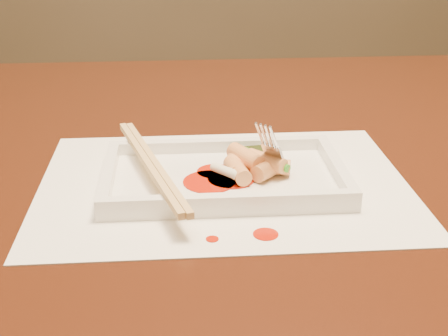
{
  "coord_description": "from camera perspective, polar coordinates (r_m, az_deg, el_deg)",
  "views": [
    {
      "loc": [
        0.03,
        -0.72,
        1.04
      ],
      "look_at": [
        0.08,
        -0.11,
        0.77
      ],
      "focal_mm": 50.0,
      "sensor_mm": 36.0,
      "label": 1
    }
  ],
  "objects": [
    {
      "name": "sauce_splatter_b",
      "position": [
        0.57,
        -1.08,
        -6.51
      ],
      "size": [
        0.01,
        0.01,
        0.0
      ],
      "primitive_type": "cylinder",
      "color": "#B71905",
      "rests_on": "placemat"
    },
    {
      "name": "fork",
      "position": [
        0.68,
        5.84,
        5.77
      ],
      "size": [
        0.09,
        0.1,
        0.14
      ],
      "primitive_type": null,
      "color": "silver",
      "rests_on": "plate_base"
    },
    {
      "name": "sauce_blob_2",
      "position": [
        0.67,
        0.66,
        -1.0
      ],
      "size": [
        0.05,
        0.05,
        0.0
      ],
      "primitive_type": "cylinder",
      "color": "#B71905",
      "rests_on": "plate_base"
    },
    {
      "name": "plate_rim_left",
      "position": [
        0.68,
        -10.51,
        -0.56
      ],
      "size": [
        0.01,
        0.14,
        0.01
      ],
      "primitive_type": "cube",
      "color": "white",
      "rests_on": "plate_base"
    },
    {
      "name": "sauce_blob_1",
      "position": [
        0.66,
        -1.34,
        -1.26
      ],
      "size": [
        0.06,
        0.06,
        0.0
      ],
      "primitive_type": "cylinder",
      "color": "#B71905",
      "rests_on": "plate_base"
    },
    {
      "name": "veg_piece",
      "position": [
        0.71,
        2.55,
        1.2
      ],
      "size": [
        0.04,
        0.03,
        0.01
      ],
      "primitive_type": "cube",
      "rotation": [
        0.0,
        0.0,
        0.14
      ],
      "color": "black",
      "rests_on": "plate_base"
    },
    {
      "name": "chopstick_a",
      "position": [
        0.67,
        -7.01,
        0.37
      ],
      "size": [
        0.08,
        0.24,
        0.01
      ],
      "primitive_type": "cube",
      "rotation": [
        0.0,
        0.0,
        0.28
      ],
      "color": "tan",
      "rests_on": "plate_rim_near"
    },
    {
      "name": "sauce_blob_0",
      "position": [
        0.69,
        -0.85,
        -0.33
      ],
      "size": [
        0.04,
        0.04,
        0.0
      ],
      "primitive_type": "cylinder",
      "color": "#B71905",
      "rests_on": "plate_base"
    },
    {
      "name": "table",
      "position": [
        0.82,
        -6.25,
        -4.82
      ],
      "size": [
        1.4,
        0.9,
        0.75
      ],
      "color": "black",
      "rests_on": "ground"
    },
    {
      "name": "rice_cake_5",
      "position": [
        0.68,
        3.89,
        0.66
      ],
      "size": [
        0.04,
        0.05,
        0.02
      ],
      "primitive_type": "cylinder",
      "rotation": [
        1.57,
        0.0,
        0.76
      ],
      "color": "#EEB56F",
      "rests_on": "plate_base"
    },
    {
      "name": "rice_cake_1",
      "position": [
        0.67,
        1.24,
        -0.21
      ],
      "size": [
        0.03,
        0.05,
        0.02
      ],
      "primitive_type": "cylinder",
      "rotation": [
        1.57,
        0.0,
        0.22
      ],
      "color": "#EEB56F",
      "rests_on": "plate_base"
    },
    {
      "name": "plate_base",
      "position": [
        0.68,
        0.0,
        -1.08
      ],
      "size": [
        0.26,
        0.16,
        0.01
      ],
      "primitive_type": "cube",
      "color": "white",
      "rests_on": "placemat"
    },
    {
      "name": "rice_cake_3",
      "position": [
        0.67,
        4.08,
        -0.08
      ],
      "size": [
        0.04,
        0.04,
        0.02
      ],
      "primitive_type": "cylinder",
      "rotation": [
        1.57,
        0.0,
        2.36
      ],
      "color": "#EEB56F",
      "rests_on": "plate_base"
    },
    {
      "name": "sauce_splatter_a",
      "position": [
        0.58,
        3.83,
        -6.06
      ],
      "size": [
        0.02,
        0.02,
        0.0
      ],
      "primitive_type": "cylinder",
      "color": "#B71905",
      "rests_on": "placemat"
    },
    {
      "name": "plate_rim_far",
      "position": [
        0.74,
        -0.44,
        2.09
      ],
      "size": [
        0.26,
        0.01,
        0.01
      ],
      "primitive_type": "cube",
      "color": "white",
      "rests_on": "plate_base"
    },
    {
      "name": "chopstick_b",
      "position": [
        0.67,
        -6.33,
        0.39
      ],
      "size": [
        0.08,
        0.24,
        0.01
      ],
      "primitive_type": "cube",
      "rotation": [
        0.0,
        0.0,
        0.28
      ],
      "color": "tan",
      "rests_on": "plate_rim_near"
    },
    {
      "name": "scallion_green",
      "position": [
        0.69,
        3.33,
        1.0
      ],
      "size": [
        0.06,
        0.07,
        0.01
      ],
      "primitive_type": "cylinder",
      "rotation": [
        1.57,
        0.0,
        0.64
      ],
      "color": "#288F17",
      "rests_on": "plate_base"
    },
    {
      "name": "scallion_white",
      "position": [
        0.66,
        0.27,
        -0.33
      ],
      "size": [
        0.03,
        0.04,
        0.01
      ],
      "primitive_type": "cylinder",
      "rotation": [
        1.57,
        0.0,
        0.75
      ],
      "color": "#EAEACC",
      "rests_on": "plate_base"
    },
    {
      "name": "rice_cake_4",
      "position": [
        0.68,
        1.07,
        0.23
      ],
      "size": [
        0.02,
        0.04,
        0.02
      ],
      "primitive_type": "cylinder",
      "rotation": [
        1.57,
        0.0,
        3.13
      ],
      "color": "#EEB56F",
      "rests_on": "plate_base"
    },
    {
      "name": "rice_cake_2",
      "position": [
        0.68,
        2.04,
        0.98
      ],
      "size": [
        0.04,
        0.05,
        0.02
      ],
      "primitive_type": "cylinder",
      "rotation": [
        1.57,
        0.0,
        0.5
      ],
      "color": "#EEB56F",
      "rests_on": "plate_base"
    },
    {
      "name": "plate_rim_near",
      "position": [
        0.61,
        0.53,
        -3.07
      ],
      "size": [
        0.26,
        0.01,
        0.01
      ],
      "primitive_type": "cube",
      "color": "white",
      "rests_on": "plate_base"
    },
    {
      "name": "plate_rim_right",
      "position": [
        0.69,
        10.25,
        0.09
      ],
      "size": [
        0.01,
        0.14,
        0.01
      ],
      "primitive_type": "cube",
      "color": "white",
      "rests_on": "plate_base"
    },
    {
      "name": "placemat",
      "position": [
        0.68,
        -0.0,
        -1.44
      ],
      "size": [
        0.4,
        0.3,
        0.0
      ],
      "primitive_type": "cube",
      "color": "white",
      "rests_on": "table"
    },
    {
      "name": "rice_cake_0",
      "position": [
        0.68,
        3.93,
        0.18
      ],
      "size": [
        0.05,
        0.03,
        0.02
      ],
      "primitive_type": "cylinder",
      "rotation": [
        1.57,
        0.0,
        1.33
      ],
      "color": "#EEB56F",
      "rests_on": "plate_base"
    }
  ]
}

